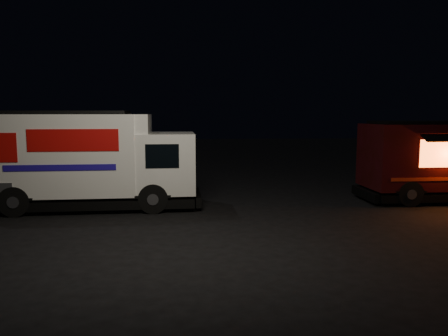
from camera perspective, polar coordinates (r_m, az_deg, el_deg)
ground at (r=12.92m, az=-1.51°, el=-6.25°), size 80.00×80.00×0.00m
white_truck at (r=14.41m, az=-16.80°, el=1.04°), size 6.84×2.48×3.07m
red_truck at (r=16.92m, az=27.02°, el=0.85°), size 5.90×2.20×2.74m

